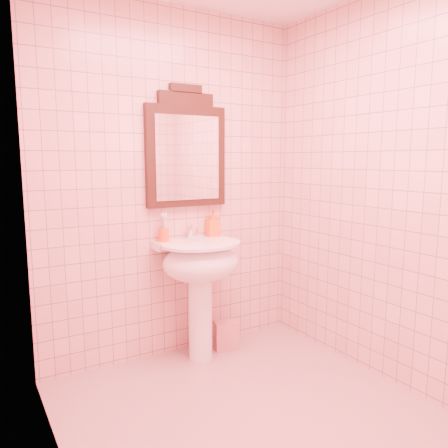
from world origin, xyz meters
TOP-DOWN VIEW (x-y plane):
  - floor at (0.00, 0.00)m, footprint 2.20×2.20m
  - back_wall at (0.00, 1.10)m, footprint 2.00×0.02m
  - pedestal_sink at (0.09, 0.87)m, footprint 0.58×0.58m
  - faucet at (0.09, 1.01)m, footprint 0.04×0.16m
  - mirror at (0.09, 1.07)m, footprint 0.62×0.06m
  - toothbrush_cup at (-0.12, 1.03)m, footprint 0.08×0.08m
  - soap_dispenser at (0.29, 1.04)m, footprint 0.10×0.10m
  - towel at (0.33, 0.92)m, footprint 0.20×0.16m

SIDE VIEW (x-z plane):
  - floor at x=0.00m, z-range 0.00..0.00m
  - towel at x=0.33m, z-range 0.00..0.22m
  - pedestal_sink at x=0.09m, z-range 0.23..1.09m
  - toothbrush_cup at x=-0.12m, z-range 0.82..1.00m
  - faucet at x=0.09m, z-range 0.87..0.97m
  - soap_dispenser at x=0.29m, z-range 0.86..1.07m
  - back_wall at x=0.00m, z-range 0.00..2.50m
  - mirror at x=0.09m, z-range 1.07..1.93m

